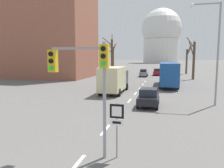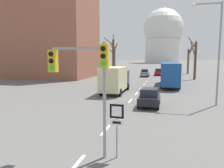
{
  "view_description": "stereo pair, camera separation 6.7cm",
  "coord_description": "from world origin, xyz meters",
  "px_view_note": "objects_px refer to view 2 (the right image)",
  "views": [
    {
      "loc": [
        3.32,
        -3.53,
        4.25
      ],
      "look_at": [
        1.18,
        5.32,
        3.15
      ],
      "focal_mm": 35.0,
      "sensor_mm": 36.0,
      "label": 1
    },
    {
      "loc": [
        3.38,
        -3.51,
        4.25
      ],
      "look_at": [
        1.18,
        5.32,
        3.15
      ],
      "focal_mm": 35.0,
      "sensor_mm": 36.0,
      "label": 2
    }
  ],
  "objects_px": {
    "route_sign_post": "(117,121)",
    "sedan_mid_centre": "(145,73)",
    "sedan_near_left": "(159,72)",
    "sedan_near_right": "(149,97)",
    "street_lamp_right": "(214,43)",
    "traffic_signal_centre_tall": "(86,70)",
    "city_bus": "(170,72)",
    "delivery_truck": "(115,79)"
  },
  "relations": [
    {
      "from": "traffic_signal_centre_tall",
      "to": "delivery_truck",
      "type": "relative_size",
      "value": 0.68
    },
    {
      "from": "route_sign_post",
      "to": "sedan_near_right",
      "type": "bearing_deg",
      "value": 86.8
    },
    {
      "from": "route_sign_post",
      "to": "city_bus",
      "type": "bearing_deg",
      "value": 84.24
    },
    {
      "from": "sedan_near_left",
      "to": "sedan_mid_centre",
      "type": "bearing_deg",
      "value": -121.71
    },
    {
      "from": "sedan_mid_centre",
      "to": "traffic_signal_centre_tall",
      "type": "bearing_deg",
      "value": -88.08
    },
    {
      "from": "street_lamp_right",
      "to": "sedan_near_right",
      "type": "height_order",
      "value": "street_lamp_right"
    },
    {
      "from": "sedan_near_right",
      "to": "sedan_mid_centre",
      "type": "height_order",
      "value": "sedan_mid_centre"
    },
    {
      "from": "sedan_near_left",
      "to": "delivery_truck",
      "type": "height_order",
      "value": "delivery_truck"
    },
    {
      "from": "traffic_signal_centre_tall",
      "to": "delivery_truck",
      "type": "height_order",
      "value": "traffic_signal_centre_tall"
    },
    {
      "from": "route_sign_post",
      "to": "delivery_truck",
      "type": "relative_size",
      "value": 0.33
    },
    {
      "from": "traffic_signal_centre_tall",
      "to": "sedan_mid_centre",
      "type": "bearing_deg",
      "value": 91.92
    },
    {
      "from": "street_lamp_right",
      "to": "delivery_truck",
      "type": "xyz_separation_m",
      "value": [
        -9.93,
        4.56,
        -3.78
      ]
    },
    {
      "from": "sedan_near_left",
      "to": "sedan_near_right",
      "type": "relative_size",
      "value": 1.17
    },
    {
      "from": "route_sign_post",
      "to": "street_lamp_right",
      "type": "xyz_separation_m",
      "value": [
        5.92,
        12.16,
        3.87
      ]
    },
    {
      "from": "route_sign_post",
      "to": "sedan_near_left",
      "type": "bearing_deg",
      "value": 89.8
    },
    {
      "from": "sedan_near_left",
      "to": "route_sign_post",
      "type": "bearing_deg",
      "value": -90.2
    },
    {
      "from": "sedan_near_right",
      "to": "delivery_truck",
      "type": "distance_m",
      "value": 7.89
    },
    {
      "from": "sedan_mid_centre",
      "to": "city_bus",
      "type": "bearing_deg",
      "value": -71.17
    },
    {
      "from": "street_lamp_right",
      "to": "sedan_near_right",
      "type": "bearing_deg",
      "value": -161.39
    },
    {
      "from": "route_sign_post",
      "to": "delivery_truck",
      "type": "bearing_deg",
      "value": 103.47
    },
    {
      "from": "street_lamp_right",
      "to": "traffic_signal_centre_tall",
      "type": "bearing_deg",
      "value": -120.53
    },
    {
      "from": "city_bus",
      "to": "delivery_truck",
      "type": "height_order",
      "value": "city_bus"
    },
    {
      "from": "traffic_signal_centre_tall",
      "to": "city_bus",
      "type": "distance_m",
      "value": 25.43
    },
    {
      "from": "traffic_signal_centre_tall",
      "to": "street_lamp_right",
      "type": "distance_m",
      "value": 14.36
    },
    {
      "from": "route_sign_post",
      "to": "street_lamp_right",
      "type": "relative_size",
      "value": 0.27
    },
    {
      "from": "sedan_near_left",
      "to": "delivery_truck",
      "type": "xyz_separation_m",
      "value": [
        -4.16,
        -28.02,
        0.89
      ]
    },
    {
      "from": "sedan_near_right",
      "to": "city_bus",
      "type": "height_order",
      "value": "city_bus"
    },
    {
      "from": "sedan_mid_centre",
      "to": "route_sign_post",
      "type": "bearing_deg",
      "value": -86.2
    },
    {
      "from": "sedan_near_left",
      "to": "sedan_mid_centre",
      "type": "height_order",
      "value": "sedan_mid_centre"
    },
    {
      "from": "route_sign_post",
      "to": "city_bus",
      "type": "height_order",
      "value": "city_bus"
    },
    {
      "from": "city_bus",
      "to": "delivery_truck",
      "type": "relative_size",
      "value": 1.5
    },
    {
      "from": "sedan_mid_centre",
      "to": "sedan_near_left",
      "type": "bearing_deg",
      "value": 58.29
    },
    {
      "from": "street_lamp_right",
      "to": "city_bus",
      "type": "distance_m",
      "value": 13.7
    },
    {
      "from": "route_sign_post",
      "to": "sedan_near_left",
      "type": "xyz_separation_m",
      "value": [
        0.16,
        44.75,
        -0.81
      ]
    },
    {
      "from": "delivery_truck",
      "to": "route_sign_post",
      "type": "bearing_deg",
      "value": -76.53
    },
    {
      "from": "route_sign_post",
      "to": "sedan_mid_centre",
      "type": "height_order",
      "value": "route_sign_post"
    },
    {
      "from": "traffic_signal_centre_tall",
      "to": "route_sign_post",
      "type": "relative_size",
      "value": 2.05
    },
    {
      "from": "route_sign_post",
      "to": "city_bus",
      "type": "distance_m",
      "value": 25.11
    },
    {
      "from": "sedan_near_right",
      "to": "delivery_truck",
      "type": "bearing_deg",
      "value": 125.78
    },
    {
      "from": "sedan_near_right",
      "to": "delivery_truck",
      "type": "xyz_separation_m",
      "value": [
        -4.59,
        6.36,
        0.89
      ]
    },
    {
      "from": "street_lamp_right",
      "to": "sedan_near_right",
      "type": "xyz_separation_m",
      "value": [
        -5.34,
        -1.8,
        -4.67
      ]
    },
    {
      "from": "traffic_signal_centre_tall",
      "to": "delivery_truck",
      "type": "bearing_deg",
      "value": 99.08
    }
  ]
}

